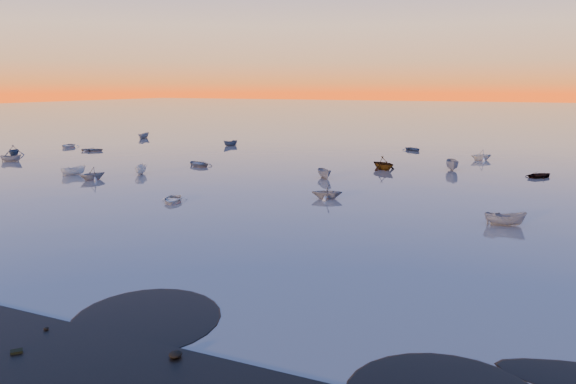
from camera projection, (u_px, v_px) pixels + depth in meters
The scene contains 5 objects.
ground at pixel (422, 141), 121.93m from camera, with size 600.00×600.00×0.00m, color #6B6159.
mud_lobes at pixel (50, 298), 32.09m from camera, with size 140.00×6.00×0.07m, color black, non-canonical shape.
moored_fleet at pixel (353, 170), 80.13m from camera, with size 124.00×58.00×1.20m, color silver, non-canonical shape.
boat_near_left at pixel (173, 202), 58.46m from camera, with size 3.80×1.58×0.95m, color silver.
boat_near_center at pixel (505, 225), 48.79m from camera, with size 3.51×1.49×1.22m, color slate.
Camera 1 is at (25.23, -22.72, 12.05)m, focal length 35.00 mm.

